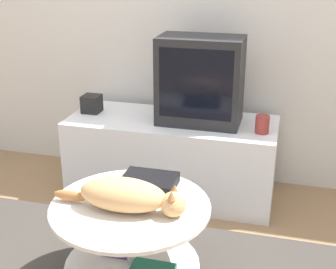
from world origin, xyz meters
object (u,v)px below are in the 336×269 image
object	(u,v)px
tv	(200,81)
dvd_box	(149,182)
speaker	(92,104)
cat	(127,196)

from	to	relation	value
tv	dvd_box	xyz separation A→B (m)	(-0.08, -0.78, -0.29)
speaker	dvd_box	bearing A→B (deg)	-51.37
speaker	cat	bearing A→B (deg)	-59.24
tv	cat	distance (m)	1.04
tv	cat	world-z (taller)	tv
speaker	dvd_box	size ratio (longest dim) A/B	0.45
tv	dvd_box	distance (m)	0.84
tv	speaker	distance (m)	0.74
dvd_box	cat	bearing A→B (deg)	-96.49
tv	cat	xyz separation A→B (m)	(-0.10, -1.01, -0.25)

